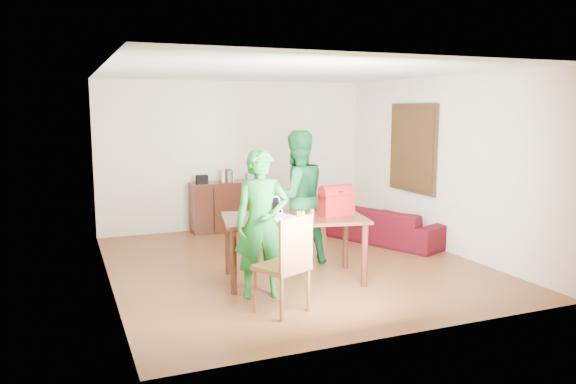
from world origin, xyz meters
name	(u,v)px	position (x,y,z in m)	size (l,w,h in m)	color
room	(290,172)	(0.01, 0.13, 1.31)	(5.20, 5.70, 2.90)	#452611
table	(294,225)	(-0.28, -0.70, 0.73)	(1.96, 1.35, 0.84)	black
chair	(283,284)	(-0.84, -1.72, 0.32)	(0.64, 0.63, 1.08)	brown
person_near	(262,224)	(-0.87, -1.13, 0.87)	(0.64, 0.42, 1.75)	#166620
person_far	(297,198)	(0.07, 0.03, 0.95)	(0.93, 0.72, 1.91)	#135727
laptop	(279,214)	(-0.48, -0.71, 0.88)	(0.42, 0.36, 0.25)	white
bananas	(301,220)	(-0.34, -1.06, 0.87)	(0.14, 0.09, 0.05)	gold
bottle	(312,214)	(-0.18, -1.04, 0.92)	(0.06, 0.06, 0.17)	brown
red_bag	(336,203)	(0.27, -0.80, 0.99)	(0.42, 0.24, 0.31)	maroon
sofa	(387,225)	(1.95, 0.63, 0.29)	(2.00, 0.78, 0.58)	#3F0A08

